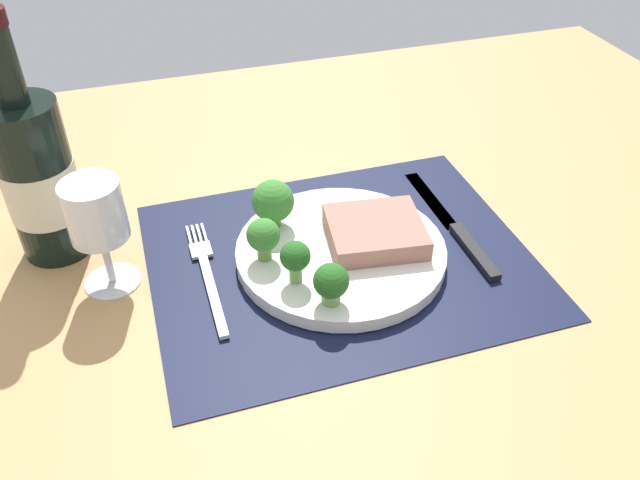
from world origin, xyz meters
TOP-DOWN VIEW (x-y plane):
  - ground_plane at (0.00, 0.00)cm, footprint 140.00×110.00cm
  - placemat at (0.00, 0.00)cm, footprint 42.63×34.29cm
  - plate at (0.00, 0.00)cm, footprint 23.76×23.76cm
  - steak at (4.09, -0.27)cm, footprint 11.71×10.80cm
  - broccoli_back_left at (-6.38, -3.93)cm, footprint 3.23×3.23cm
  - broccoli_near_steak at (-6.15, 6.25)cm, footprint 4.92×4.92cm
  - broccoli_near_fork at (-8.64, 0.67)cm, footprint 3.67×3.67cm
  - broccoli_center at (-3.85, -8.08)cm, footprint 3.65×3.65cm
  - fork at (-15.03, 1.42)cm, footprint 2.40×19.20cm
  - knife at (14.85, 0.53)cm, footprint 1.80×23.00cm
  - wine_bottle at (-30.55, 11.99)cm, footprint 7.98×7.98cm
  - wine_glass at (-25.06, 3.92)cm, footprint 6.11×6.11cm

SIDE VIEW (x-z plane):
  - ground_plane at x=0.00cm, z-range -3.00..0.00cm
  - placemat at x=0.00cm, z-range 0.00..0.30cm
  - fork at x=-15.03cm, z-range 0.30..0.80cm
  - knife at x=14.85cm, z-range 0.20..1.00cm
  - plate at x=0.00cm, z-range 0.30..1.90cm
  - steak at x=4.09cm, z-range 1.90..4.29cm
  - broccoli_center at x=-3.85cm, z-range 2.20..6.82cm
  - broccoli_near_fork at x=-8.64cm, z-range 2.41..7.45cm
  - broccoli_back_left at x=-6.38cm, z-range 2.53..7.47cm
  - broccoli_near_steak at x=-6.15cm, z-range 2.29..8.15cm
  - wine_glass at x=-25.06cm, z-range 2.25..15.08cm
  - wine_bottle at x=-30.55cm, z-range -4.23..23.63cm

